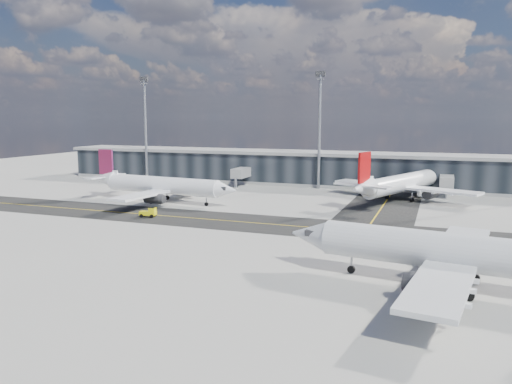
% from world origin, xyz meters
% --- Properties ---
extents(ground, '(300.00, 300.00, 0.00)m').
position_xyz_m(ground, '(0.00, 0.00, 0.00)').
color(ground, gray).
rests_on(ground, ground).
extents(taxiway_lanes, '(180.00, 63.00, 0.03)m').
position_xyz_m(taxiway_lanes, '(3.91, 10.74, 0.01)').
color(taxiway_lanes, black).
rests_on(taxiway_lanes, ground).
extents(terminal_concourse, '(152.00, 19.80, 8.80)m').
position_xyz_m(terminal_concourse, '(0.04, 54.93, 4.09)').
color(terminal_concourse, black).
rests_on(terminal_concourse, ground).
extents(floodlight_masts, '(102.50, 0.70, 28.90)m').
position_xyz_m(floodlight_masts, '(0.00, 48.00, 15.61)').
color(floodlight_masts, gray).
rests_on(floodlight_masts, ground).
extents(airliner_af, '(36.22, 30.93, 10.72)m').
position_xyz_m(airliner_af, '(-26.79, 17.01, 3.54)').
color(airliner_af, white).
rests_on(airliner_af, ground).
extents(airliner_redtail, '(31.66, 36.59, 11.27)m').
position_xyz_m(airliner_redtail, '(20.71, 36.35, 3.72)').
color(airliner_redtail, white).
rests_on(airliner_redtail, ground).
extents(airliner_near, '(39.69, 33.95, 11.76)m').
position_xyz_m(airliner_near, '(31.88, -19.61, 3.88)').
color(airliner_near, silver).
rests_on(airliner_near, ground).
extents(baggage_tug, '(3.09, 1.90, 1.82)m').
position_xyz_m(baggage_tug, '(-20.02, 1.95, 0.91)').
color(baggage_tug, yellow).
rests_on(baggage_tug, ground).
extents(service_van, '(2.76, 5.55, 1.51)m').
position_xyz_m(service_van, '(25.06, 43.41, 0.76)').
color(service_van, white).
rests_on(service_van, ground).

